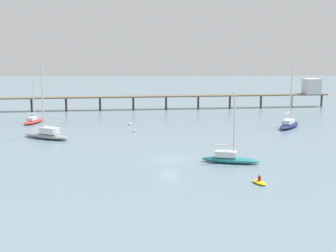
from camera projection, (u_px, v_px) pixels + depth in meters
name	position (u px, v px, depth m)	size (l,w,h in m)	color
ground_plane	(170.00, 159.00, 67.22)	(400.00, 400.00, 0.00)	slate
pier	(227.00, 92.00, 122.82)	(84.69, 13.11, 7.41)	brown
sailboat_teal	(230.00, 158.00, 64.61)	(8.16, 3.83, 9.58)	#1E727A
sailboat_navy	(289.00, 124.00, 93.05)	(6.93, 9.21, 12.84)	navy
sailboat_red	(33.00, 121.00, 98.49)	(3.67, 6.98, 8.58)	red
sailboat_gray	(47.00, 134.00, 81.88)	(9.50, 6.82, 12.93)	gray
dinghy_yellow	(259.00, 182.00, 54.72)	(1.85, 2.52, 1.14)	yellow
mooring_buoy_far	(130.00, 124.00, 96.10)	(0.59, 0.59, 0.59)	silver
mooring_buoy_mid	(134.00, 131.00, 88.35)	(0.55, 0.55, 0.55)	silver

